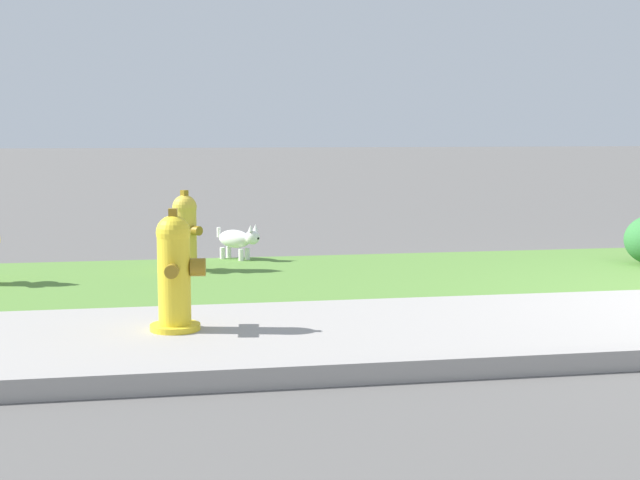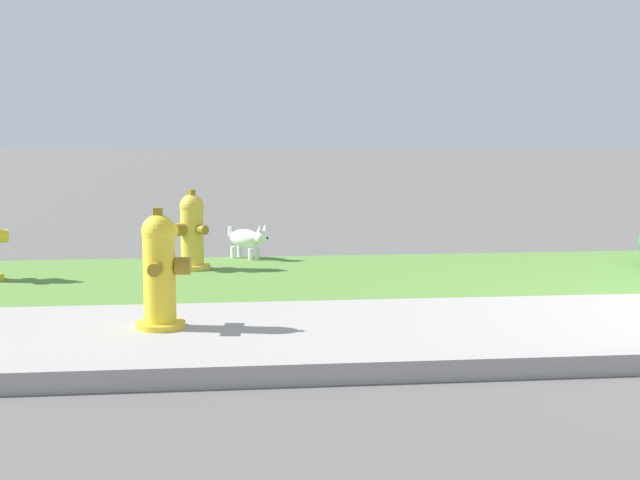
% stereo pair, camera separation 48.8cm
% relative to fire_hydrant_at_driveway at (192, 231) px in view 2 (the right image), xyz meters
% --- Properties ---
extents(fire_hydrant_at_driveway, '(0.37, 0.36, 0.77)m').
position_rel_fire_hydrant_at_driveway_xyz_m(fire_hydrant_at_driveway, '(0.00, 0.00, 0.00)').
color(fire_hydrant_at_driveway, gold).
rests_on(fire_hydrant_at_driveway, ground).
extents(fire_hydrant_near_corner, '(0.38, 0.40, 0.83)m').
position_rel_fire_hydrant_at_driveway_xyz_m(fire_hydrant_near_corner, '(-0.13, -2.57, 0.03)').
color(fire_hydrant_near_corner, yellow).
rests_on(fire_hydrant_near_corner, ground).
extents(small_white_dog, '(0.45, 0.44, 0.38)m').
position_rel_fire_hydrant_at_driveway_xyz_m(small_white_dog, '(0.56, 0.64, -0.16)').
color(small_white_dog, white).
rests_on(small_white_dog, ground).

